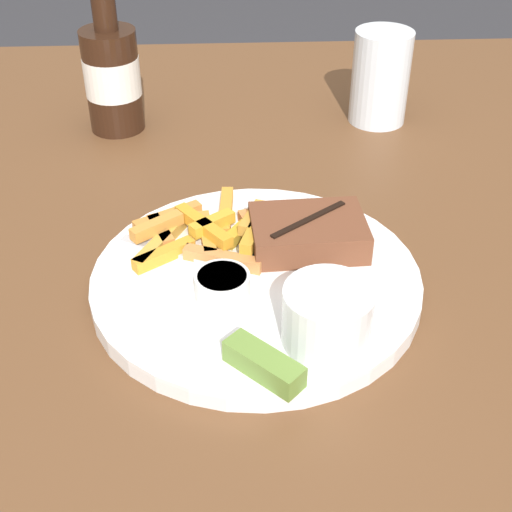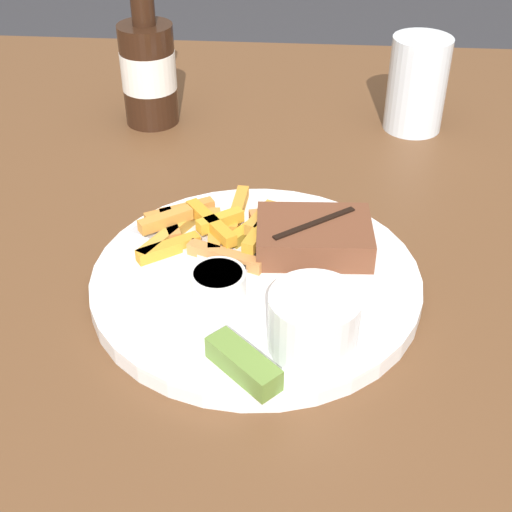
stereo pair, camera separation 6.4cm
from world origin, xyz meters
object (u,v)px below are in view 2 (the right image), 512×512
at_px(dinner_plate, 256,281).
at_px(beer_bottle, 148,68).
at_px(coleslaw_cup, 314,318).
at_px(knife_utensil, 268,247).
at_px(steak_portion, 314,237).
at_px(drinking_glass, 417,84).
at_px(fork_utensil, 184,247).
at_px(pickle_spear, 240,364).
at_px(dipping_sauce_cup, 218,282).

xyz_separation_m(dinner_plate, beer_bottle, (-0.16, 0.35, 0.07)).
height_order(coleslaw_cup, knife_utensil, coleslaw_cup).
relative_size(steak_portion, drinking_glass, 0.94).
distance_m(coleslaw_cup, fork_utensil, 0.18).
relative_size(dinner_plate, knife_utensil, 2.12).
distance_m(steak_portion, fork_utensil, 0.13).
height_order(pickle_spear, knife_utensil, pickle_spear).
bearing_deg(coleslaw_cup, dipping_sauce_cup, 144.19).
bearing_deg(dipping_sauce_cup, fork_utensil, 122.90).
bearing_deg(dipping_sauce_cup, drinking_glass, 61.42).
distance_m(pickle_spear, fork_utensil, 0.18).
relative_size(dipping_sauce_cup, beer_bottle, 0.24).
xyz_separation_m(steak_portion, beer_bottle, (-0.22, 0.30, 0.04)).
distance_m(dinner_plate, beer_bottle, 0.39).
distance_m(dipping_sauce_cup, fork_utensil, 0.08).
xyz_separation_m(dipping_sauce_cup, pickle_spear, (0.03, -0.10, -0.00)).
height_order(knife_utensil, drinking_glass, drinking_glass).
height_order(steak_portion, drinking_glass, drinking_glass).
xyz_separation_m(steak_portion, knife_utensil, (-0.04, -0.00, -0.01)).
height_order(coleslaw_cup, dipping_sauce_cup, coleslaw_cup).
bearing_deg(dipping_sauce_cup, dinner_plate, 44.57).
distance_m(dinner_plate, steak_portion, 0.07).
height_order(dipping_sauce_cup, beer_bottle, beer_bottle).
height_order(coleslaw_cup, pickle_spear, coleslaw_cup).
height_order(dipping_sauce_cup, drinking_glass, drinking_glass).
bearing_deg(steak_portion, dinner_plate, -140.83).
bearing_deg(knife_utensil, dinner_plate, -156.36).
relative_size(dipping_sauce_cup, knife_utensil, 0.34).
bearing_deg(coleslaw_cup, drinking_glass, 74.26).
bearing_deg(dipping_sauce_cup, beer_bottle, 109.58).
height_order(fork_utensil, drinking_glass, drinking_glass).
relative_size(coleslaw_cup, dipping_sauce_cup, 1.49).
xyz_separation_m(pickle_spear, knife_utensil, (0.01, 0.17, -0.01)).
height_order(dinner_plate, dipping_sauce_cup, dipping_sauce_cup).
xyz_separation_m(dipping_sauce_cup, knife_utensil, (0.04, 0.07, -0.01)).
distance_m(steak_portion, drinking_glass, 0.34).
bearing_deg(beer_bottle, dipping_sauce_cup, -70.42).
height_order(steak_portion, coleslaw_cup, coleslaw_cup).
bearing_deg(steak_portion, fork_utensil, -176.12).
xyz_separation_m(pickle_spear, fork_utensil, (-0.07, 0.16, -0.01)).
height_order(steak_portion, dipping_sauce_cup, steak_portion).
bearing_deg(knife_utensil, steak_portion, -49.97).
height_order(dinner_plate, drinking_glass, drinking_glass).
distance_m(dinner_plate, coleslaw_cup, 0.11).
xyz_separation_m(knife_utensil, drinking_glass, (0.17, 0.31, 0.04)).
bearing_deg(dinner_plate, knife_utensil, 77.37).
distance_m(knife_utensil, drinking_glass, 0.36).
bearing_deg(drinking_glass, dinner_plate, -116.75).
height_order(dipping_sauce_cup, knife_utensil, dipping_sauce_cup).
bearing_deg(beer_bottle, fork_utensil, -73.53).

